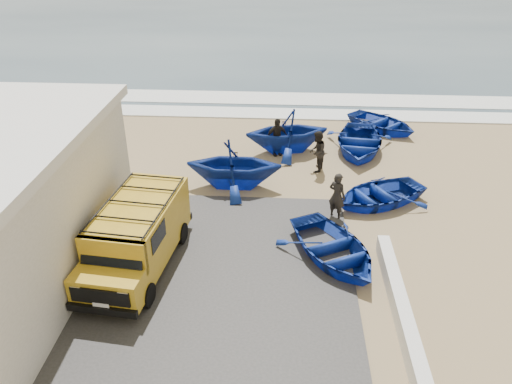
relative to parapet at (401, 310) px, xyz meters
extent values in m
plane|color=#9D845B|center=(-5.00, 3.00, -0.28)|extent=(160.00, 160.00, 0.00)
cube|color=#3D3A38|center=(-7.00, 1.00, -0.25)|extent=(12.00, 10.00, 0.05)
cube|color=white|center=(-5.00, 15.00, -0.25)|extent=(180.00, 1.60, 0.06)
cube|color=white|center=(-5.00, 17.50, -0.26)|extent=(180.00, 2.20, 0.04)
cube|color=black|center=(-8.55, 2.50, 2.33)|extent=(0.08, 0.70, 0.90)
cube|color=silver|center=(0.00, 0.00, 0.00)|extent=(0.35, 6.00, 0.55)
cube|color=gold|center=(-7.23, 2.09, 0.86)|extent=(2.24, 3.93, 1.59)
cube|color=gold|center=(-7.49, -0.20, 0.49)|extent=(1.91, 1.07, 0.87)
cube|color=black|center=(-7.44, 0.25, 1.26)|extent=(1.71, 0.51, 0.69)
cube|color=black|center=(-7.54, -0.65, 0.59)|extent=(1.55, 0.25, 0.43)
cube|color=black|center=(-7.54, -0.68, 0.18)|extent=(1.87, 0.34, 0.21)
cube|color=black|center=(-7.24, 2.04, 1.73)|extent=(2.12, 3.64, 0.06)
cylinder|color=black|center=(-8.30, 0.27, 0.06)|extent=(0.29, 0.69, 0.67)
cylinder|color=black|center=(-7.96, 3.24, 0.06)|extent=(0.29, 0.69, 0.67)
cylinder|color=black|center=(-6.60, 0.08, 0.06)|extent=(0.29, 0.69, 0.67)
cylinder|color=black|center=(-6.26, 3.05, 0.06)|extent=(0.29, 0.69, 0.67)
imported|color=#133298|center=(-1.55, 2.45, 0.11)|extent=(4.11, 4.56, 0.78)
imported|color=#133298|center=(0.32, 5.95, 0.09)|extent=(4.36, 3.97, 0.74)
imported|color=#133298|center=(-4.98, 6.89, 0.67)|extent=(3.60, 3.12, 1.88)
imported|color=#133298|center=(0.14, 10.51, 0.16)|extent=(3.54, 4.55, 0.86)
imported|color=#133298|center=(-3.02, 10.31, 0.68)|extent=(4.27, 3.91, 1.90)
imported|color=#133298|center=(1.55, 13.05, 0.09)|extent=(4.32, 4.32, 0.74)
imported|color=black|center=(-1.29, 4.86, 0.57)|extent=(0.74, 0.69, 1.69)
imported|color=black|center=(-1.80, 8.43, 0.58)|extent=(0.84, 0.97, 1.70)
imported|color=black|center=(-3.45, 9.87, 0.56)|extent=(1.06, 0.77, 1.67)
camera|label=1|loc=(-3.10, -9.90, 8.82)|focal=35.00mm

